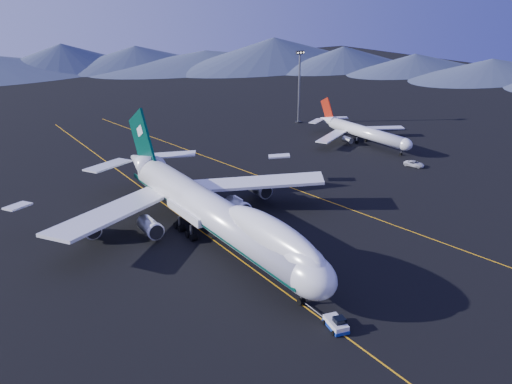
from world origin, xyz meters
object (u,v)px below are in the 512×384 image
floodlight_mast (299,87)px  boeing_747 (213,212)px  pushback_tug (336,324)px  second_jet (363,132)px  service_van (414,164)px

floodlight_mast → boeing_747: bearing=-136.3°
pushback_tug → second_jet: second_jet is taller
boeing_747 → pushback_tug: boeing_747 is taller
boeing_747 → floodlight_mast: (70.45, 67.37, 6.32)m
boeing_747 → pushback_tug: (0.22, -34.12, -5.23)m
boeing_747 → floodlight_mast: size_ratio=3.02×
boeing_747 → floodlight_mast: floodlight_mast is taller
second_jet → floodlight_mast: 32.68m
pushback_tug → second_jet: size_ratio=0.12×
pushback_tug → floodlight_mast: (70.22, 101.49, 11.55)m
floodlight_mast → pushback_tug: bearing=-124.7°
service_van → floodlight_mast: size_ratio=0.22×
pushback_tug → service_van: bearing=47.9°
boeing_747 → service_van: (65.69, 11.25, -5.09)m
service_van → floodlight_mast: (4.76, 56.12, 11.41)m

